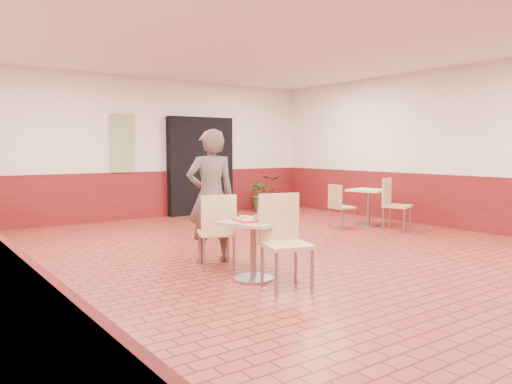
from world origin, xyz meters
TOP-DOWN VIEW (x-y plane):
  - room_shell at (0.00, 0.00)m, footprint 8.01×10.01m
  - wainscot_band at (0.00, 0.00)m, footprint 8.00×10.00m
  - corridor_doorway at (1.20, 4.88)m, footprint 1.60×0.22m
  - promo_poster at (-0.60, 4.94)m, footprint 0.50×0.03m
  - main_table at (-1.18, -0.50)m, footprint 0.65×0.65m
  - chair_main_front at (-1.12, -0.96)m, footprint 0.57×0.57m
  - chair_main_back at (-1.25, 0.18)m, footprint 0.56×0.56m
  - customer at (-1.11, 0.56)m, footprint 0.73×0.58m
  - serving_tray at (-1.18, -0.50)m, footprint 0.41×0.32m
  - ring_donut at (-1.26, -0.40)m, footprint 0.12×0.12m
  - long_john_donut at (-1.16, -0.57)m, footprint 0.15×0.12m
  - paper_cup at (-1.03, -0.42)m, footprint 0.06×0.06m
  - second_table at (3.01, 1.50)m, footprint 0.67×0.67m
  - chair_second_left at (2.28, 1.57)m, footprint 0.41×0.41m
  - chair_second_front at (2.90, 0.82)m, footprint 0.57×0.57m
  - potted_plant at (2.64, 4.40)m, footprint 0.99×0.94m

SIDE VIEW (x-z plane):
  - potted_plant at x=2.64m, z-range 0.00..0.86m
  - chair_second_left at x=2.28m, z-range 0.05..0.87m
  - main_table at x=-1.18m, z-range 0.12..0.80m
  - second_table at x=3.01m, z-range 0.12..0.82m
  - wainscot_band at x=0.00m, z-range 0.00..1.00m
  - chair_main_back at x=-1.25m, z-range 0.05..0.99m
  - chair_second_front at x=2.90m, z-range 0.06..1.01m
  - chair_main_front at x=-1.12m, z-range 0.06..1.07m
  - serving_tray at x=-1.18m, z-range 0.68..0.71m
  - ring_donut at x=-1.26m, z-range 0.71..0.74m
  - long_john_donut at x=-1.16m, z-range 0.70..0.75m
  - paper_cup at x=-1.03m, z-range 0.71..0.79m
  - customer at x=-1.11m, z-range 0.00..1.74m
  - corridor_doorway at x=1.20m, z-range 0.00..2.20m
  - room_shell at x=0.00m, z-range 0.00..3.00m
  - promo_poster at x=-0.60m, z-range 1.00..2.20m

